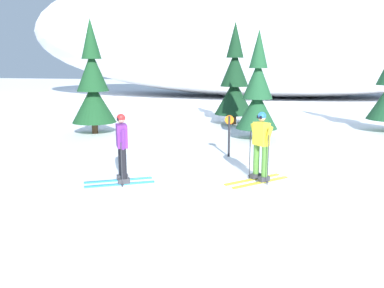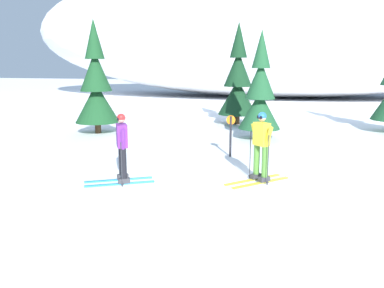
% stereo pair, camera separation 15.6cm
% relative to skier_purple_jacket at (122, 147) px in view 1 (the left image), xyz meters
% --- Properties ---
extents(ground_plane, '(120.00, 120.00, 0.00)m').
position_rel_skier_purple_jacket_xyz_m(ground_plane, '(1.84, 0.60, -0.89)').
color(ground_plane, white).
extents(skier_purple_jacket, '(1.69, 1.20, 1.70)m').
position_rel_skier_purple_jacket_xyz_m(skier_purple_jacket, '(0.00, 0.00, 0.00)').
color(skier_purple_jacket, '#2893CC').
rests_on(skier_purple_jacket, ground).
extents(skier_yellow_jacket, '(1.50, 1.52, 1.73)m').
position_rel_skier_purple_jacket_xyz_m(skier_yellow_jacket, '(3.26, 0.89, -0.00)').
color(skier_yellow_jacket, gold).
rests_on(skier_yellow_jacket, ground).
extents(pine_tree_far_left, '(1.80, 1.80, 4.66)m').
position_rel_skier_purple_jacket_xyz_m(pine_tree_far_left, '(-3.86, 6.27, 1.06)').
color(pine_tree_far_left, '#47301E').
rests_on(pine_tree_far_left, ground).
extents(pine_tree_center_left, '(1.85, 1.85, 4.79)m').
position_rel_skier_purple_jacket_xyz_m(pine_tree_center_left, '(1.47, 10.17, 1.11)').
color(pine_tree_center_left, '#47301E').
rests_on(pine_tree_center_left, ground).
extents(pine_tree_center_right, '(1.59, 1.59, 4.12)m').
position_rel_skier_purple_jacket_xyz_m(pine_tree_center_right, '(2.79, 6.53, 0.83)').
color(pine_tree_center_right, '#47301E').
rests_on(pine_tree_center_right, ground).
extents(snow_ridge_background, '(43.85, 19.42, 11.49)m').
position_rel_skier_purple_jacket_xyz_m(snow_ridge_background, '(2.55, 26.98, 4.85)').
color(snow_ridge_background, white).
rests_on(snow_ridge_background, ground).
extents(trail_marker_post, '(0.28, 0.07, 1.30)m').
position_rel_skier_purple_jacket_xyz_m(trail_marker_post, '(2.16, 3.36, -0.15)').
color(trail_marker_post, black).
rests_on(trail_marker_post, ground).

